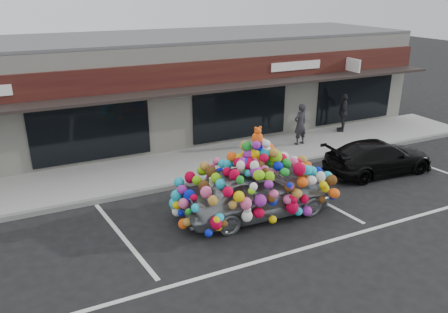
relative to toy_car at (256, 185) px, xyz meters
name	(u,v)px	position (x,y,z in m)	size (l,w,h in m)	color
ground	(234,216)	(-0.62, 0.17, -0.92)	(90.00, 90.00, 0.00)	black
shop_building	(148,87)	(-0.62, 8.61, 1.25)	(24.00, 7.20, 4.31)	silver
sidewalk	(186,166)	(-0.62, 4.17, -0.84)	(26.00, 3.00, 0.15)	gray
kerb	(201,181)	(-0.62, 2.67, -0.84)	(26.00, 0.18, 0.16)	slate
parking_stripe_left	(123,237)	(-3.82, 0.37, -0.91)	(0.12, 4.40, 0.01)	silver
parking_stripe_mid	(310,195)	(2.18, 0.37, -0.91)	(0.12, 4.40, 0.01)	silver
parking_stripe_right	(430,167)	(7.58, 0.37, -0.91)	(0.12, 4.40, 0.01)	silver
lane_line	(340,238)	(1.38, -2.13, -0.91)	(14.00, 0.12, 0.01)	silver
toy_car	(256,185)	(0.00, 0.00, 0.00)	(3.15, 4.69, 2.70)	#B6BAC2
black_sedan	(379,157)	(5.44, 0.85, -0.33)	(4.05, 1.65, 1.18)	black
pedestrian_a	(300,124)	(4.40, 4.23, 0.09)	(0.62, 0.41, 1.71)	black
pedestrian_c	(343,112)	(7.16, 4.93, 0.09)	(0.42, 1.00, 1.71)	black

